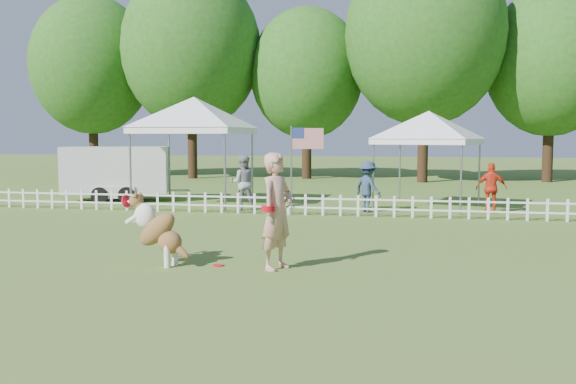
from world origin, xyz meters
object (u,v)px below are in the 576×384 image
(canopy_tent_left, at_px, (195,152))
(cargo_trailer, at_px, (117,173))
(canopy_tent_right, at_px, (428,161))
(spectator_c, at_px, (491,188))
(dog, at_px, (158,230))
(frisbee_on_turf, at_px, (218,265))
(flag_pole, at_px, (291,171))
(spectator_b, at_px, (368,187))
(handler, at_px, (277,211))
(spectator_a, at_px, (243,183))

(canopy_tent_left, height_order, cargo_trailer, canopy_tent_left)
(canopy_tent_right, height_order, spectator_c, canopy_tent_right)
(dog, xyz_separation_m, frisbee_on_turf, (1.04, 0.15, -0.62))
(cargo_trailer, bearing_deg, spectator_c, -23.20)
(dog, distance_m, frisbee_on_turf, 1.21)
(dog, bearing_deg, frisbee_on_turf, 21.92)
(flag_pole, bearing_deg, spectator_c, 1.19)
(canopy_tent_left, distance_m, spectator_b, 5.93)
(handler, relative_size, canopy_tent_left, 0.57)
(canopy_tent_left, bearing_deg, frisbee_on_turf, -67.24)
(flag_pole, bearing_deg, cargo_trailer, 142.77)
(canopy_tent_right, height_order, spectator_b, canopy_tent_right)
(flag_pole, bearing_deg, spectator_b, 14.06)
(spectator_a, bearing_deg, spectator_b, 166.23)
(flag_pole, bearing_deg, spectator_a, 134.14)
(spectator_b, height_order, spectator_c, spectator_b)
(canopy_tent_left, xyz_separation_m, canopy_tent_right, (7.49, 0.48, -0.24))
(dog, relative_size, frisbee_on_turf, 6.17)
(spectator_b, relative_size, spectator_c, 1.02)
(handler, distance_m, spectator_c, 10.02)
(handler, bearing_deg, dog, 115.26)
(canopy_tent_left, bearing_deg, dog, -73.04)
(canopy_tent_right, height_order, cargo_trailer, canopy_tent_right)
(frisbee_on_turf, height_order, canopy_tent_right, canopy_tent_right)
(spectator_c, bearing_deg, canopy_tent_right, -29.96)
(spectator_c, bearing_deg, canopy_tent_left, -4.77)
(dog, height_order, cargo_trailer, cargo_trailer)
(spectator_a, relative_size, spectator_c, 1.12)
(canopy_tent_left, xyz_separation_m, spectator_b, (5.76, -1.01, -0.97))
(frisbee_on_turf, relative_size, spectator_b, 0.13)
(frisbee_on_turf, relative_size, canopy_tent_left, 0.06)
(spectator_a, bearing_deg, handler, 93.25)
(flag_pole, height_order, spectator_c, flag_pole)
(spectator_a, xyz_separation_m, spectator_c, (7.33, 0.68, -0.09))
(canopy_tent_right, xyz_separation_m, cargo_trailer, (-10.54, 0.03, -0.52))
(canopy_tent_right, bearing_deg, handler, -88.81)
(frisbee_on_turf, bearing_deg, dog, -171.93)
(frisbee_on_turf, relative_size, canopy_tent_right, 0.07)
(frisbee_on_turf, xyz_separation_m, spectator_b, (1.88, 8.46, 0.74))
(flag_pole, xyz_separation_m, spectator_a, (-1.71, 1.00, -0.44))
(dog, bearing_deg, canopy_tent_left, 120.32)
(frisbee_on_turf, bearing_deg, spectator_a, 102.91)
(canopy_tent_right, xyz_separation_m, spectator_a, (-5.52, -1.65, -0.65))
(dog, xyz_separation_m, cargo_trailer, (-5.89, 10.12, 0.34))
(spectator_a, height_order, spectator_b, spectator_a)
(frisbee_on_turf, height_order, cargo_trailer, cargo_trailer)
(handler, relative_size, cargo_trailer, 0.45)
(frisbee_on_turf, relative_size, spectator_c, 0.14)
(spectator_c, bearing_deg, handler, 62.44)
(flag_pole, distance_m, spectator_b, 2.44)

